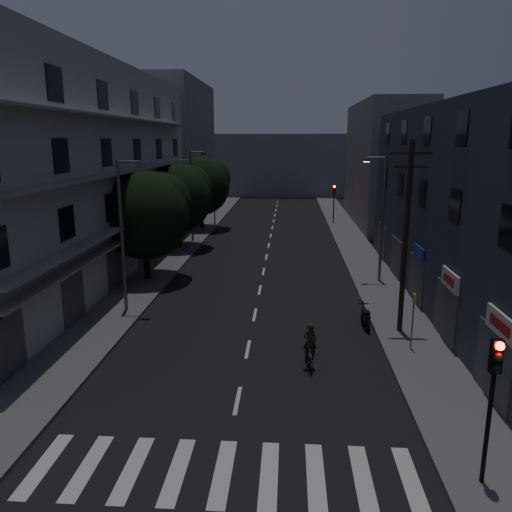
# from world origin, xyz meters

# --- Properties ---
(ground) EXTENTS (160.00, 160.00, 0.00)m
(ground) POSITION_xyz_m (0.00, 25.00, 0.00)
(ground) COLOR black
(ground) RESTS_ON ground
(sidewalk_left) EXTENTS (3.00, 90.00, 0.15)m
(sidewalk_left) POSITION_xyz_m (-7.50, 25.00, 0.07)
(sidewalk_left) COLOR #565659
(sidewalk_left) RESTS_ON ground
(sidewalk_right) EXTENTS (3.00, 90.00, 0.15)m
(sidewalk_right) POSITION_xyz_m (7.50, 25.00, 0.07)
(sidewalk_right) COLOR #565659
(sidewalk_right) RESTS_ON ground
(crosswalk) EXTENTS (10.90, 3.00, 0.01)m
(crosswalk) POSITION_xyz_m (-0.00, -2.00, 0.00)
(crosswalk) COLOR beige
(crosswalk) RESTS_ON ground
(lane_markings) EXTENTS (0.15, 60.50, 0.01)m
(lane_markings) POSITION_xyz_m (0.00, 31.25, 0.01)
(lane_markings) COLOR beige
(lane_markings) RESTS_ON ground
(building_left) EXTENTS (7.00, 36.00, 14.00)m
(building_left) POSITION_xyz_m (-11.98, 18.00, 6.99)
(building_left) COLOR #B2B1AC
(building_left) RESTS_ON ground
(building_right) EXTENTS (6.19, 28.00, 11.00)m
(building_right) POSITION_xyz_m (11.99, 14.00, 5.50)
(building_right) COLOR #2D333D
(building_right) RESTS_ON ground
(building_far_left) EXTENTS (6.00, 20.00, 16.00)m
(building_far_left) POSITION_xyz_m (-12.00, 48.00, 8.00)
(building_far_left) COLOR slate
(building_far_left) RESTS_ON ground
(building_far_right) EXTENTS (6.00, 20.00, 13.00)m
(building_far_right) POSITION_xyz_m (12.00, 42.00, 6.50)
(building_far_right) COLOR slate
(building_far_right) RESTS_ON ground
(building_far_end) EXTENTS (24.00, 8.00, 10.00)m
(building_far_end) POSITION_xyz_m (0.00, 70.00, 5.00)
(building_far_end) COLOR slate
(building_far_end) RESTS_ON ground
(tree_near) EXTENTS (5.75, 5.75, 7.10)m
(tree_near) POSITION_xyz_m (-7.51, 17.29, 4.59)
(tree_near) COLOR black
(tree_near) RESTS_ON sidewalk_left
(tree_mid) EXTENTS (5.73, 5.73, 7.05)m
(tree_mid) POSITION_xyz_m (-7.55, 27.15, 4.55)
(tree_mid) COLOR black
(tree_mid) RESTS_ON sidewalk_left
(tree_far) EXTENTS (5.90, 5.90, 7.29)m
(tree_far) POSITION_xyz_m (-7.23, 36.61, 4.72)
(tree_far) COLOR black
(tree_far) RESTS_ON sidewalk_left
(traffic_signal_near) EXTENTS (0.28, 0.37, 4.10)m
(traffic_signal_near) POSITION_xyz_m (7.05, -2.11, 3.10)
(traffic_signal_near) COLOR black
(traffic_signal_near) RESTS_ON sidewalk_right
(traffic_signal_far_right) EXTENTS (0.28, 0.37, 4.10)m
(traffic_signal_far_right) POSITION_xyz_m (6.67, 41.08, 3.10)
(traffic_signal_far_right) COLOR black
(traffic_signal_far_right) RESTS_ON sidewalk_right
(traffic_signal_far_left) EXTENTS (0.28, 0.37, 4.10)m
(traffic_signal_far_left) POSITION_xyz_m (-6.39, 39.70, 3.10)
(traffic_signal_far_left) COLOR black
(traffic_signal_far_left) RESTS_ON sidewalk_left
(street_lamp_left_near) EXTENTS (1.51, 0.25, 8.00)m
(street_lamp_left_near) POSITION_xyz_m (-6.88, 11.01, 4.60)
(street_lamp_left_near) COLOR slate
(street_lamp_left_near) RESTS_ON sidewalk_left
(street_lamp_right) EXTENTS (1.51, 0.25, 8.00)m
(street_lamp_right) POSITION_xyz_m (7.59, 17.74, 4.60)
(street_lamp_right) COLOR slate
(street_lamp_right) RESTS_ON sidewalk_right
(street_lamp_left_far) EXTENTS (1.51, 0.25, 8.00)m
(street_lamp_left_far) POSITION_xyz_m (-7.02, 30.72, 4.60)
(street_lamp_left_far) COLOR #505157
(street_lamp_left_far) RESTS_ON sidewalk_left
(utility_pole) EXTENTS (1.80, 0.24, 9.00)m
(utility_pole) POSITION_xyz_m (7.17, 8.91, 4.87)
(utility_pole) COLOR black
(utility_pole) RESTS_ON sidewalk_right
(bus_stop_sign) EXTENTS (0.06, 0.35, 2.52)m
(bus_stop_sign) POSITION_xyz_m (7.20, 6.73, 1.89)
(bus_stop_sign) COLOR #595B60
(bus_stop_sign) RESTS_ON sidewalk_right
(motorcycle) EXTENTS (0.55, 1.91, 1.22)m
(motorcycle) POSITION_xyz_m (5.61, 9.47, 0.48)
(motorcycle) COLOR black
(motorcycle) RESTS_ON ground
(cyclist) EXTENTS (0.75, 1.61, 1.97)m
(cyclist) POSITION_xyz_m (2.66, 4.73, 0.66)
(cyclist) COLOR black
(cyclist) RESTS_ON ground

